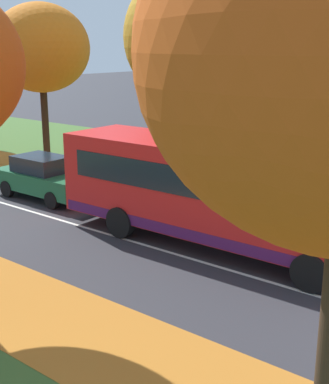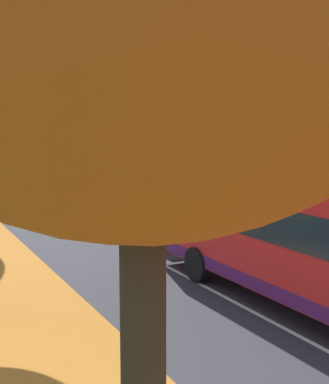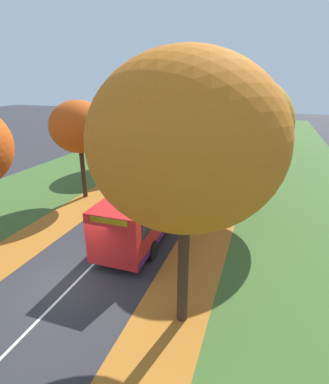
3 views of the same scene
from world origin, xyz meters
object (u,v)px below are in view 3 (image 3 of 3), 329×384
object	(u,v)px
car_black_third_in_line	(215,146)
tree_right_nearest	(186,143)
tree_left_near	(79,127)
bus	(152,201)
tree_left_mid	(139,99)
car_white_following	(202,158)
tree_right_mid	(253,114)
tree_right_far	(253,102)
car_green_lead	(189,177)
tree_right_near	(240,123)
car_blue_fourth_in_line	(225,137)
tree_left_distant	(189,90)
tree_left_far	(170,94)
tree_right_distant	(258,97)

from	to	relation	value
car_black_third_in_line	tree_right_nearest	bearing A→B (deg)	-82.22
tree_left_near	bus	size ratio (longest dim) A/B	0.68
tree_left_mid	car_white_following	bearing A→B (deg)	4.76
tree_right_mid	tree_right_far	size ratio (longest dim) A/B	0.93
tree_right_far	car_green_lead	distance (m)	16.12
tree_right_near	tree_left_mid	bearing A→B (deg)	136.95
car_blue_fourth_in_line	tree_right_nearest	bearing A→B (deg)	-84.08
car_white_following	car_black_third_in_line	xyz separation A→B (m)	(0.17, 6.56, 0.00)
tree_left_distant	tree_left_far	bearing A→B (deg)	-92.92
tree_left_far	tree_left_distant	bearing A→B (deg)	87.08
tree_right_far	tree_right_near	bearing A→B (deg)	-88.54
tree_right_nearest	tree_right_near	size ratio (longest dim) A/B	1.07
tree_right_mid	tree_left_far	bearing A→B (deg)	136.24
tree_left_far	tree_right_distant	distance (m)	13.69
tree_right_far	bus	xyz separation A→B (m)	(-3.85, -22.95, -4.28)
tree_right_near	tree_right_far	bearing A→B (deg)	91.46
tree_right_near	tree_right_mid	distance (m)	9.64
tree_right_near	tree_right_far	world-z (taller)	tree_right_near
bus	car_blue_fourth_in_line	distance (m)	28.15
car_green_lead	car_blue_fourth_in_line	world-z (taller)	same
tree_right_distant	car_blue_fourth_in_line	bearing A→B (deg)	-131.14
tree_left_distant	tree_right_nearest	size ratio (longest dim) A/B	1.04
tree_right_nearest	tree_left_near	bearing A→B (deg)	137.27
tree_right_far	tree_left_far	bearing A→B (deg)	174.45
tree_right_nearest	car_green_lead	xyz separation A→B (m)	(-3.57, 14.70, -5.82)
tree_left_near	tree_right_mid	bearing A→B (deg)	42.03
car_blue_fourth_in_line	tree_right_distant	bearing A→B (deg)	48.86
tree_left_mid	tree_right_nearest	xyz separation A→B (m)	(10.60, -20.62, 0.05)
tree_left_near	tree_right_nearest	world-z (taller)	tree_right_nearest
tree_left_near	car_white_following	xyz separation A→B (m)	(6.51, 11.50, -4.46)
tree_left_mid	car_white_following	xyz separation A→B (m)	(6.64, 0.55, -5.77)
tree_left_near	car_black_third_in_line	world-z (taller)	tree_left_near
tree_right_near	car_white_following	distance (m)	12.99
tree_right_mid	bus	world-z (taller)	tree_right_mid
tree_left_near	bus	world-z (taller)	tree_left_near
car_green_lead	tree_left_near	bearing A→B (deg)	-143.89
tree_left_mid	car_green_lead	bearing A→B (deg)	-40.08
car_white_following	bus	bearing A→B (deg)	-89.12
tree_right_near	car_green_lead	distance (m)	8.04
tree_right_mid	car_black_third_in_line	world-z (taller)	tree_right_mid
car_white_following	car_black_third_in_line	distance (m)	6.56
tree_right_near	tree_left_near	bearing A→B (deg)	-177.50
car_white_following	tree_left_distant	bearing A→B (deg)	108.96
tree_right_nearest	car_white_following	size ratio (longest dim) A/B	2.20
tree_right_mid	tree_right_distant	world-z (taller)	tree_right_distant
car_black_third_in_line	tree_left_far	bearing A→B (deg)	157.17
car_white_following	tree_right_near	bearing A→B (deg)	-67.49
tree_left_mid	car_black_third_in_line	world-z (taller)	tree_left_mid
tree_left_far	tree_right_near	distance (m)	23.24
tree_left_mid	tree_left_near	bearing A→B (deg)	-89.33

